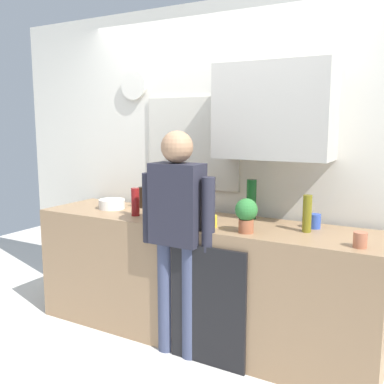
{
  "coord_description": "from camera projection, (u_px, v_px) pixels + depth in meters",
  "views": [
    {
      "loc": [
        1.53,
        -2.5,
        1.65
      ],
      "look_at": [
        -0.03,
        0.25,
        1.15
      ],
      "focal_mm": 40.64,
      "sensor_mm": 36.0,
      "label": 1
    }
  ],
  "objects": [
    {
      "name": "ground_plane",
      "position": [
        178.0,
        353.0,
        3.15
      ],
      "size": [
        8.0,
        8.0,
        0.0
      ],
      "primitive_type": "plane",
      "color": "silver"
    },
    {
      "name": "kitchen_counter",
      "position": [
        198.0,
        279.0,
        3.34
      ],
      "size": [
        2.68,
        0.64,
        0.93
      ],
      "primitive_type": "cube",
      "color": "#937251",
      "rests_on": "ground_plane"
    },
    {
      "name": "dishwasher_panel",
      "position": [
        207.0,
        307.0,
        2.94
      ],
      "size": [
        0.56,
        0.02,
        0.84
      ],
      "primitive_type": "cube",
      "color": "black",
      "rests_on": "ground_plane"
    },
    {
      "name": "back_wall_assembly",
      "position": [
        229.0,
        159.0,
        3.51
      ],
      "size": [
        4.28,
        0.42,
        2.6
      ],
      "color": "silver",
      "rests_on": "ground_plane"
    },
    {
      "name": "coffee_maker",
      "position": [
        186.0,
        199.0,
        3.31
      ],
      "size": [
        0.2,
        0.2,
        0.33
      ],
      "color": "black",
      "rests_on": "kitchen_counter"
    },
    {
      "name": "bottle_olive_oil",
      "position": [
        307.0,
        214.0,
        2.87
      ],
      "size": [
        0.06,
        0.06,
        0.25
      ],
      "primitive_type": "cylinder",
      "color": "olive",
      "rests_on": "kitchen_counter"
    },
    {
      "name": "bottle_red_vinegar",
      "position": [
        135.0,
        202.0,
        3.39
      ],
      "size": [
        0.06,
        0.06,
        0.22
      ],
      "primitive_type": "cylinder",
      "color": "maroon",
      "rests_on": "kitchen_counter"
    },
    {
      "name": "bottle_green_wine",
      "position": [
        251.0,
        199.0,
        3.28
      ],
      "size": [
        0.07,
        0.07,
        0.3
      ],
      "primitive_type": "cylinder",
      "color": "#195923",
      "rests_on": "kitchen_counter"
    },
    {
      "name": "bottle_dark_sauce",
      "position": [
        141.0,
        197.0,
        3.71
      ],
      "size": [
        0.06,
        0.06,
        0.18
      ],
      "primitive_type": "cylinder",
      "color": "black",
      "rests_on": "kitchen_counter"
    },
    {
      "name": "bottle_amber_beer",
      "position": [
        183.0,
        198.0,
        3.56
      ],
      "size": [
        0.06,
        0.06,
        0.23
      ],
      "primitive_type": "cylinder",
      "color": "brown",
      "rests_on": "kitchen_counter"
    },
    {
      "name": "cup_blue_mug",
      "position": [
        314.0,
        221.0,
        2.99
      ],
      "size": [
        0.08,
        0.08,
        0.1
      ],
      "primitive_type": "cylinder",
      "color": "#3351B2",
      "rests_on": "kitchen_counter"
    },
    {
      "name": "cup_terracotta_mug",
      "position": [
        360.0,
        240.0,
        2.52
      ],
      "size": [
        0.08,
        0.08,
        0.09
      ],
      "primitive_type": "cylinder",
      "color": "#B26647",
      "rests_on": "kitchen_counter"
    },
    {
      "name": "cup_yellow_cup",
      "position": [
        212.0,
        221.0,
        3.03
      ],
      "size": [
        0.07,
        0.07,
        0.09
      ],
      "primitive_type": "cylinder",
      "color": "yellow",
      "rests_on": "kitchen_counter"
    },
    {
      "name": "mixing_bowl",
      "position": [
        112.0,
        204.0,
        3.68
      ],
      "size": [
        0.22,
        0.22,
        0.08
      ],
      "primitive_type": "cylinder",
      "color": "white",
      "rests_on": "kitchen_counter"
    },
    {
      "name": "potted_plant",
      "position": [
        246.0,
        213.0,
        2.86
      ],
      "size": [
        0.15,
        0.15,
        0.23
      ],
      "color": "#9E5638",
      "rests_on": "kitchen_counter"
    },
    {
      "name": "person_at_sink",
      "position": [
        177.0,
        225.0,
        3.0
      ],
      "size": [
        0.57,
        0.22,
        1.6
      ],
      "rotation": [
        0.0,
        0.0,
        0.18
      ],
      "color": "#3F4766",
      "rests_on": "ground_plane"
    }
  ]
}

